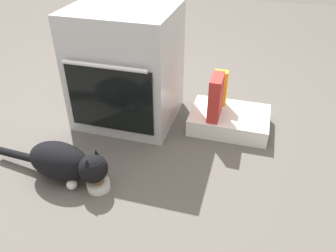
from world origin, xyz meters
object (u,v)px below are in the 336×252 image
object	(u,v)px
cereal_box	(216,97)
oven	(126,67)
pantry_cabinet	(229,120)
juice_carton	(220,88)
cat	(65,162)
food_bowl	(98,184)

from	to	relation	value
cereal_box	oven	bearing A→B (deg)	177.68
pantry_cabinet	juice_carton	world-z (taller)	juice_carton
oven	juice_carton	size ratio (longest dim) A/B	3.13
cat	cereal_box	size ratio (longest dim) A/B	2.61
pantry_cabinet	cereal_box	xyz separation A→B (m)	(-0.09, -0.07, 0.20)
cat	food_bowl	bearing A→B (deg)	-0.00
cereal_box	food_bowl	bearing A→B (deg)	-125.46
pantry_cabinet	juice_carton	xyz separation A→B (m)	(-0.09, 0.10, 0.18)
juice_carton	oven	bearing A→B (deg)	-166.25
juice_carton	cat	bearing A→B (deg)	-129.39
food_bowl	cereal_box	xyz separation A→B (m)	(0.49, 0.69, 0.22)
oven	food_bowl	xyz separation A→B (m)	(0.10, -0.71, -0.35)
oven	pantry_cabinet	distance (m)	0.76
pantry_cabinet	cat	distance (m)	1.08
food_bowl	cat	bearing A→B (deg)	173.97
pantry_cabinet	cat	bearing A→B (deg)	-136.41
oven	pantry_cabinet	world-z (taller)	oven
cat	juice_carton	distance (m)	1.09
food_bowl	juice_carton	world-z (taller)	juice_carton
oven	cat	world-z (taller)	oven
juice_carton	cereal_box	distance (m)	0.17
pantry_cabinet	juice_carton	distance (m)	0.22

